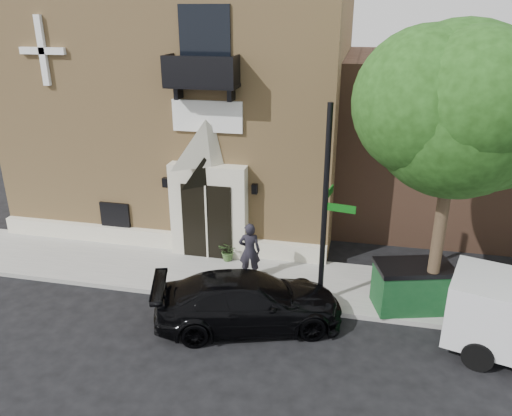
{
  "coord_description": "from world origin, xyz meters",
  "views": [
    {
      "loc": [
        3.86,
        -12.09,
        8.06
      ],
      "look_at": [
        0.78,
        2.0,
        2.29
      ],
      "focal_mm": 35.0,
      "sensor_mm": 36.0,
      "label": 1
    }
  ],
  "objects_px": {
    "dumpster": "(412,286)",
    "pedestrian_near": "(250,251)",
    "street_sign": "(326,208)",
    "fire_hydrant": "(449,302)",
    "black_sedan": "(249,301)"
  },
  "relations": [
    {
      "from": "dumpster",
      "to": "pedestrian_near",
      "type": "distance_m",
      "value": 4.89
    },
    {
      "from": "dumpster",
      "to": "pedestrian_near",
      "type": "relative_size",
      "value": 1.24
    },
    {
      "from": "black_sedan",
      "to": "pedestrian_near",
      "type": "bearing_deg",
      "value": -5.22
    },
    {
      "from": "street_sign",
      "to": "fire_hydrant",
      "type": "bearing_deg",
      "value": 11.2
    },
    {
      "from": "fire_hydrant",
      "to": "dumpster",
      "type": "xyz_separation_m",
      "value": [
        -1.01,
        0.1,
        0.32
      ]
    },
    {
      "from": "street_sign",
      "to": "dumpster",
      "type": "xyz_separation_m",
      "value": [
        2.51,
        0.2,
        -2.21
      ]
    },
    {
      "from": "street_sign",
      "to": "fire_hydrant",
      "type": "xyz_separation_m",
      "value": [
        3.52,
        0.1,
        -2.53
      ]
    },
    {
      "from": "black_sedan",
      "to": "dumpster",
      "type": "xyz_separation_m",
      "value": [
        4.34,
        1.58,
        0.1
      ]
    },
    {
      "from": "black_sedan",
      "to": "pedestrian_near",
      "type": "height_order",
      "value": "pedestrian_near"
    },
    {
      "from": "fire_hydrant",
      "to": "street_sign",
      "type": "bearing_deg",
      "value": -178.35
    },
    {
      "from": "street_sign",
      "to": "dumpster",
      "type": "distance_m",
      "value": 3.35
    },
    {
      "from": "black_sedan",
      "to": "dumpster",
      "type": "height_order",
      "value": "dumpster"
    },
    {
      "from": "street_sign",
      "to": "black_sedan",
      "type": "bearing_deg",
      "value": -133.58
    },
    {
      "from": "dumpster",
      "to": "pedestrian_near",
      "type": "bearing_deg",
      "value": 156.27
    },
    {
      "from": "fire_hydrant",
      "to": "dumpster",
      "type": "relative_size",
      "value": 0.32
    }
  ]
}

